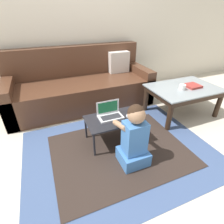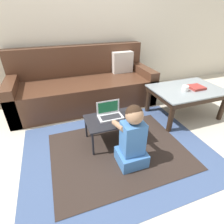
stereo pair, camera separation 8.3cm
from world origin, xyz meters
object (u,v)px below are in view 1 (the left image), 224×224
(couch, at_px, (81,86))
(book_on_table, at_px, (193,86))
(coffee_table, at_px, (183,91))
(computer_mouse, at_px, (129,116))
(laptop, at_px, (110,115))
(cup_on_table, at_px, (182,87))
(laptop_desk, at_px, (113,121))
(person_seated, at_px, (134,138))

(couch, xyz_separation_m, book_on_table, (1.44, -0.97, 0.15))
(coffee_table, bearing_deg, couch, 144.85)
(computer_mouse, xyz_separation_m, book_on_table, (1.16, 0.24, 0.11))
(laptop, height_order, cup_on_table, cup_on_table)
(laptop, bearing_deg, laptop_desk, -65.80)
(coffee_table, distance_m, cup_on_table, 0.15)
(couch, height_order, person_seated, couch)
(coffee_table, bearing_deg, cup_on_table, -149.56)
(couch, xyz_separation_m, laptop, (0.08, -1.10, 0.05))
(person_seated, xyz_separation_m, cup_on_table, (1.07, 0.57, 0.16))
(couch, xyz_separation_m, person_seated, (0.15, -1.56, 0.01))
(person_seated, bearing_deg, cup_on_table, 28.10)
(computer_mouse, relative_size, person_seated, 0.14)
(laptop, xyz_separation_m, computer_mouse, (0.20, -0.10, -0.01))
(laptop_desk, distance_m, cup_on_table, 1.15)
(book_on_table, bearing_deg, laptop_desk, -172.18)
(computer_mouse, bearing_deg, laptop_desk, 162.62)
(laptop_desk, height_order, person_seated, person_seated)
(laptop_desk, xyz_separation_m, computer_mouse, (0.18, -0.06, 0.05))
(computer_mouse, height_order, person_seated, person_seated)
(laptop, relative_size, computer_mouse, 2.97)
(couch, height_order, laptop_desk, couch)
(person_seated, bearing_deg, coffee_table, 28.30)
(computer_mouse, height_order, book_on_table, book_on_table)
(coffee_table, height_order, laptop, laptop)
(book_on_table, bearing_deg, person_seated, -155.28)
(couch, xyz_separation_m, coffee_table, (1.32, -0.93, 0.07))
(person_seated, distance_m, cup_on_table, 1.22)
(computer_mouse, distance_m, cup_on_table, 0.98)
(laptop, relative_size, cup_on_table, 3.08)
(laptop, distance_m, book_on_table, 1.37)
(coffee_table, relative_size, computer_mouse, 10.48)
(person_seated, bearing_deg, book_on_table, 24.72)
(laptop_desk, bearing_deg, computer_mouse, -17.38)
(couch, height_order, book_on_table, couch)
(laptop, height_order, person_seated, person_seated)
(laptop, xyz_separation_m, cup_on_table, (1.15, 0.12, 0.12))
(cup_on_table, xyz_separation_m, book_on_table, (0.21, 0.02, -0.02))
(laptop_desk, xyz_separation_m, person_seated, (0.06, -0.41, 0.03))
(computer_mouse, bearing_deg, cup_on_table, 13.19)
(computer_mouse, bearing_deg, person_seated, -109.86)
(cup_on_table, bearing_deg, laptop_desk, -171.71)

